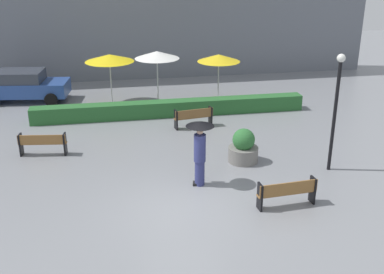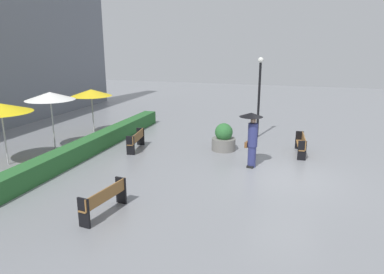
# 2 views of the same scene
# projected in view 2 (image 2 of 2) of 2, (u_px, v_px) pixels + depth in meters

# --- Properties ---
(ground_plane) EXTENTS (60.00, 60.00, 0.00)m
(ground_plane) POSITION_uv_depth(u_px,v_px,m) (284.00, 178.00, 12.85)
(ground_plane) COLOR gray
(bench_back_row) EXTENTS (1.73, 0.62, 0.84)m
(bench_back_row) POSITION_uv_depth(u_px,v_px,m) (136.00, 139.00, 16.12)
(bench_back_row) COLOR brown
(bench_back_row) RESTS_ON ground
(bench_near_right) EXTENTS (1.84, 0.48, 0.84)m
(bench_near_right) POSITION_uv_depth(u_px,v_px,m) (302.00, 143.00, 15.45)
(bench_near_right) COLOR olive
(bench_near_right) RESTS_ON ground
(bench_far_left) EXTENTS (1.78, 0.58, 0.84)m
(bench_far_left) POSITION_uv_depth(u_px,v_px,m) (105.00, 198.00, 9.94)
(bench_far_left) COLOR olive
(bench_far_left) RESTS_ON ground
(pedestrian_with_umbrella) EXTENTS (0.91, 0.91, 2.17)m
(pedestrian_with_umbrella) POSITION_uv_depth(u_px,v_px,m) (252.00, 133.00, 13.66)
(pedestrian_with_umbrella) COLOR navy
(pedestrian_with_umbrella) RESTS_ON ground
(planter_pot) EXTENTS (1.08, 1.08, 1.25)m
(planter_pot) POSITION_uv_depth(u_px,v_px,m) (224.00, 139.00, 16.06)
(planter_pot) COLOR slate
(planter_pot) RESTS_ON ground
(lamp_post) EXTENTS (0.28, 0.28, 4.09)m
(lamp_post) POSITION_uv_depth(u_px,v_px,m) (259.00, 89.00, 17.78)
(lamp_post) COLOR black
(lamp_post) RESTS_ON ground
(patio_umbrella_yellow) EXTENTS (2.38, 2.38, 2.49)m
(patio_umbrella_yellow) POSITION_uv_depth(u_px,v_px,m) (0.00, 108.00, 13.68)
(patio_umbrella_yellow) COLOR silver
(patio_umbrella_yellow) RESTS_ON ground
(patio_umbrella_white) EXTENTS (2.16, 2.16, 2.67)m
(patio_umbrella_white) POSITION_uv_depth(u_px,v_px,m) (50.00, 96.00, 15.57)
(patio_umbrella_white) COLOR silver
(patio_umbrella_white) RESTS_ON ground
(patio_umbrella_yellow_far) EXTENTS (2.11, 2.11, 2.43)m
(patio_umbrella_yellow_far) POSITION_uv_depth(u_px,v_px,m) (91.00, 93.00, 18.38)
(patio_umbrella_yellow_far) COLOR silver
(patio_umbrella_yellow_far) RESTS_ON ground
(hedge_strip) EXTENTS (12.57, 0.70, 0.71)m
(hedge_strip) POSITION_uv_depth(u_px,v_px,m) (95.00, 143.00, 15.95)
(hedge_strip) COLOR #28602D
(hedge_strip) RESTS_ON ground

